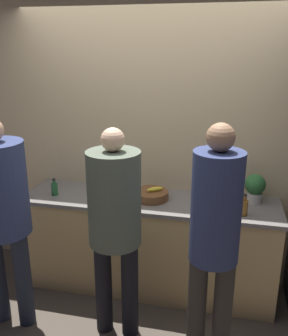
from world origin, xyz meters
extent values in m
plane|color=#4C4238|center=(0.00, 0.00, 0.00)|extent=(14.00, 14.00, 0.00)
cube|color=#D6BC8C|center=(0.00, 0.65, 1.30)|extent=(5.20, 0.06, 2.60)
cube|color=tan|center=(0.00, 0.35, 0.42)|extent=(2.23, 0.60, 0.85)
cube|color=slate|center=(0.00, 0.35, 0.87)|extent=(2.26, 0.63, 0.03)
cylinder|color=#232838|center=(-0.86, -0.38, 0.41)|extent=(0.13, 0.13, 0.81)
cylinder|color=black|center=(-0.22, -0.31, 0.40)|extent=(0.13, 0.13, 0.79)
cylinder|color=black|center=(-0.01, -0.31, 0.40)|extent=(0.13, 0.13, 0.79)
cylinder|color=#515B4C|center=(-0.11, -0.31, 1.14)|extent=(0.38, 0.38, 0.69)
sphere|color=#DBAD89|center=(-0.11, -0.31, 1.57)|extent=(0.16, 0.16, 0.16)
cylinder|color=#38332D|center=(0.51, -0.45, 0.42)|extent=(0.13, 0.13, 0.84)
cylinder|color=#38332D|center=(0.69, -0.45, 0.42)|extent=(0.13, 0.13, 0.84)
cylinder|color=navy|center=(0.60, -0.45, 1.20)|extent=(0.32, 0.32, 0.73)
sphere|color=#936B4C|center=(0.60, -0.45, 1.65)|extent=(0.17, 0.17, 0.17)
cylinder|color=brown|center=(0.01, 0.34, 0.92)|extent=(0.31, 0.31, 0.07)
ellipsoid|color=yellow|center=(0.05, 0.34, 0.98)|extent=(0.15, 0.12, 0.04)
cylinder|color=#ADA393|center=(0.57, 0.55, 0.94)|extent=(0.10, 0.10, 0.12)
cylinder|color=#99754C|center=(0.56, 0.55, 1.04)|extent=(0.01, 0.05, 0.21)
cylinder|color=#99754C|center=(0.58, 0.55, 1.04)|extent=(0.03, 0.04, 0.21)
cylinder|color=#99754C|center=(0.57, 0.54, 1.04)|extent=(0.05, 0.01, 0.21)
cylinder|color=#236033|center=(-0.85, 0.24, 0.94)|extent=(0.06, 0.06, 0.11)
cylinder|color=#236033|center=(-0.85, 0.24, 1.01)|extent=(0.03, 0.03, 0.03)
cylinder|color=black|center=(-0.85, 0.24, 1.03)|extent=(0.03, 0.03, 0.01)
cylinder|color=brown|center=(0.80, 0.18, 0.95)|extent=(0.06, 0.06, 0.13)
cylinder|color=brown|center=(0.80, 0.18, 1.03)|extent=(0.03, 0.03, 0.04)
cylinder|color=black|center=(0.80, 0.18, 1.06)|extent=(0.03, 0.03, 0.01)
cylinder|color=red|center=(0.73, 0.44, 0.95)|extent=(0.07, 0.07, 0.14)
cylinder|color=red|center=(0.73, 0.44, 1.04)|extent=(0.03, 0.03, 0.04)
cylinder|color=black|center=(0.73, 0.44, 1.07)|extent=(0.03, 0.03, 0.02)
cylinder|color=#335184|center=(0.53, 0.29, 0.92)|extent=(0.08, 0.08, 0.08)
cylinder|color=beige|center=(0.90, 0.47, 0.93)|extent=(0.14, 0.14, 0.09)
sphere|color=#2D6B33|center=(0.90, 0.47, 1.05)|extent=(0.18, 0.18, 0.18)
camera|label=1|loc=(0.64, -2.65, 2.16)|focal=40.00mm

